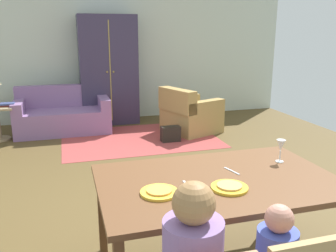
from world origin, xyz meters
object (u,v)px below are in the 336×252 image
Objects in this scene: book_lower at (5,105)px; dining_table at (218,187)px; plate_near_man at (159,192)px; book_upper at (7,104)px; handbag at (171,134)px; wine_glass at (281,146)px; couch at (63,115)px; armchair at (189,115)px; armoire at (108,70)px; plate_near_child at (229,188)px.

dining_table is at bearing -64.46° from book_lower.
plate_near_man reaches higher than book_lower.
book_upper reaches higher than book_lower.
handbag is at bearing -18.59° from book_lower.
plate_near_man is at bearing -164.61° from wine_glass.
couch reaches higher than book_lower.
wine_glass reaches higher than armchair.
armoire is at bearing 25.93° from couch.
wine_glass reaches higher than handbag.
book_lower is (-3.13, 0.40, 0.28)m from armchair.
wine_glass is at bearing -56.85° from book_lower.
armoire is (-0.79, 4.73, 0.16)m from wine_glass.
armchair reaches higher than dining_table.
handbag is (0.01, 3.13, -0.76)m from wine_glass.
plate_near_man is 0.23× the size of armchair.
armchair is 0.72m from handbag.
couch is at bearing 97.56° from plate_near_man.
plate_near_man is at bearing -107.76° from handbag.
couch is (-1.08, 4.47, -0.39)m from dining_table.
plate_near_man is 1.34× the size of wine_glass.
plate_near_man is at bearing 172.76° from plate_near_child.
couch is 0.98m from book_upper.
armchair is 0.53× the size of armoire.
dining_table is 7.80× the size of book_upper.
armoire reaches higher than book_lower.
couch is (-1.70, 4.29, -0.59)m from wine_glass.
book_lower is at bearing 114.62° from plate_near_child.
armchair is (1.13, 3.79, -0.37)m from dining_table.
plate_near_man is 0.12× the size of armoire.
plate_near_man is at bearing -93.43° from armoire.
plate_near_man reaches higher than dining_table.
armoire is (-0.17, 4.91, 0.36)m from dining_table.
armoire is 2.01m from handbag.
armchair reaches higher than book_upper.
book_upper is at bearing 161.59° from handbag.
plate_near_child is at bearing -65.80° from book_upper.
armchair reaches higher than book_lower.
plate_near_man and plate_near_child have the same top height.
book_upper is at bearing 115.12° from dining_table.
plate_near_man is (-0.47, -0.12, 0.08)m from dining_table.
handbag is (0.63, 3.49, -0.64)m from plate_near_child.
plate_near_child is 1.14× the size of book_lower.
book_lower is 0.69× the size of handbag.
wine_glass is 0.58× the size of handbag.
handbag is at bearing 72.24° from plate_near_man.
handbag is (1.71, -1.16, -0.17)m from couch.
wine_glass is at bearing -98.01° from armchair.
book_lower is (-1.84, -0.72, -0.46)m from armoire.
armchair is 3.45× the size of handbag.
armchair is 3.12m from book_upper.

